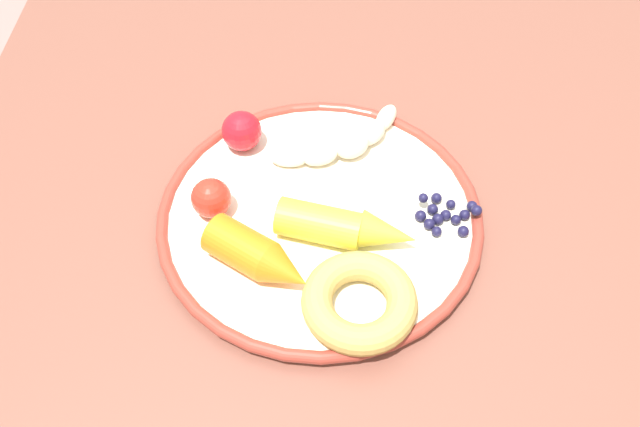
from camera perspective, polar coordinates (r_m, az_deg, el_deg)
The scene contains 9 objects.
dining_table at distance 0.72m, azimuth 2.76°, elevation -7.03°, with size 1.06×0.89×0.77m.
plate at distance 0.65m, azimuth 0.00°, elevation -0.16°, with size 0.33×0.33×0.02m.
banana at distance 0.70m, azimuth 2.18°, elevation 6.36°, with size 0.10×0.15×0.03m.
carrot_orange at distance 0.59m, azimuth -5.42°, elevation -3.90°, with size 0.09×0.11×0.04m.
carrot_yellow at distance 0.62m, azimuth 2.38°, elevation -1.07°, with size 0.07×0.14×0.04m.
donut at distance 0.57m, azimuth 3.79°, elevation -7.80°, with size 0.10×0.10×0.03m, color tan.
blueberry_pile at distance 0.65m, azimuth 11.09°, elevation -0.07°, with size 0.05×0.07×0.02m.
tomato_near at distance 0.64m, azimuth -9.62°, elevation 1.35°, with size 0.04×0.04×0.04m, color red.
tomato_mid at distance 0.70m, azimuth -6.95°, elevation 7.27°, with size 0.04×0.04×0.04m, color red.
Camera 1 is at (-0.38, 0.04, 1.29)m, focal length 36.10 mm.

